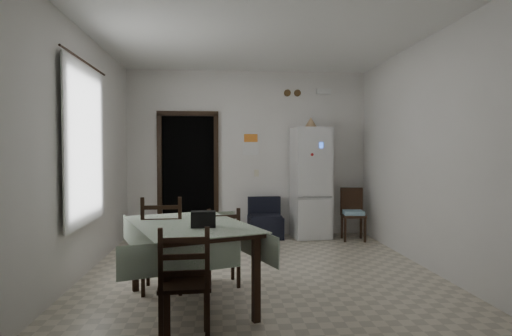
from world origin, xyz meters
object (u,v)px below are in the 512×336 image
object	(u,v)px
dining_chair_near_head	(185,283)
dining_chair_far_right	(221,246)
navy_seat	(265,218)
dining_table	(189,264)
fridge	(311,183)
corner_chair	(353,214)
dining_chair_far_left	(163,243)

from	to	relation	value
dining_chair_near_head	dining_chair_far_right	bearing A→B (deg)	-105.24
navy_seat	dining_table	xyz separation A→B (m)	(-1.05, -3.15, 0.05)
dining_table	dining_chair_near_head	bearing A→B (deg)	-109.62
fridge	corner_chair	world-z (taller)	fridge
corner_chair	dining_table	bearing A→B (deg)	-124.66
navy_seat	dining_chair_near_head	size ratio (longest dim) A/B	0.75
dining_chair_far_left	dining_chair_far_right	xyz separation A→B (m)	(0.61, 0.15, -0.07)
navy_seat	dining_chair_far_left	distance (m)	3.02
dining_chair_near_head	corner_chair	bearing A→B (deg)	-128.11
corner_chair	dining_chair_far_left	xyz separation A→B (m)	(-2.80, -2.38, 0.07)
navy_seat	dining_table	bearing A→B (deg)	-110.99
corner_chair	dining_chair_near_head	xyz separation A→B (m)	(-2.47, -3.64, 0.02)
navy_seat	dining_chair_near_head	bearing A→B (deg)	-107.14
dining_table	dining_chair_far_left	distance (m)	0.56
fridge	dining_chair_far_left	world-z (taller)	fridge
dining_chair_far_right	dining_chair_far_left	bearing A→B (deg)	3.74
dining_chair_far_left	dining_chair_near_head	size ratio (longest dim) A/B	1.10
corner_chair	navy_seat	bearing A→B (deg)	174.35
navy_seat	dining_chair_near_head	world-z (taller)	dining_chair_near_head
dining_table	dining_chair_far_left	size ratio (longest dim) A/B	1.49
dining_chair_near_head	navy_seat	bearing A→B (deg)	-108.55
fridge	dining_chair_far_right	bearing A→B (deg)	-125.71
fridge	dining_chair_near_head	bearing A→B (deg)	-119.30
fridge	corner_chair	xyz separation A→B (m)	(0.65, -0.31, -0.51)
navy_seat	fridge	bearing A→B (deg)	-2.50
fridge	navy_seat	xyz separation A→B (m)	(-0.79, 0.00, -0.60)
dining_table	dining_chair_far_left	xyz separation A→B (m)	(-0.31, 0.46, 0.11)
dining_chair_far_right	fridge	bearing A→B (deg)	-131.11
corner_chair	dining_chair_far_left	distance (m)	3.68
dining_chair_far_right	dining_chair_near_head	bearing A→B (deg)	68.68
navy_seat	dining_chair_far_left	bearing A→B (deg)	-119.30
dining_table	dining_chair_far_right	world-z (taller)	dining_chair_far_right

